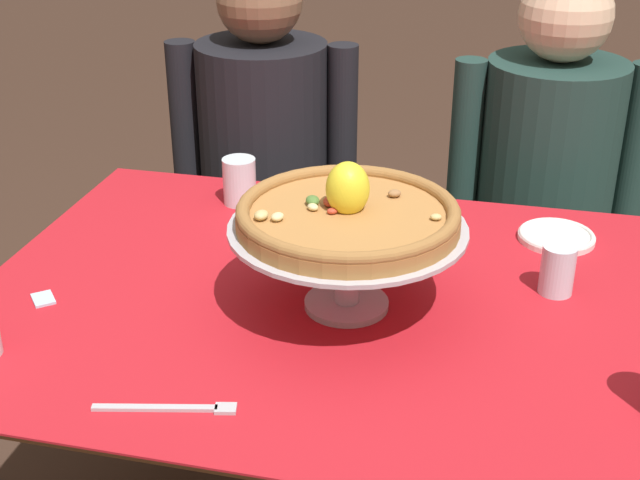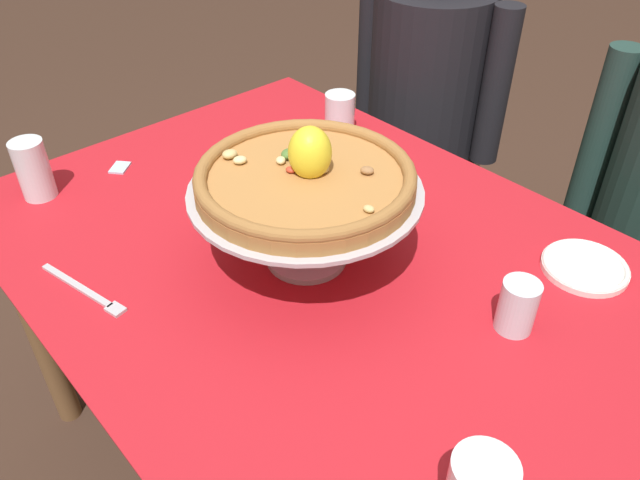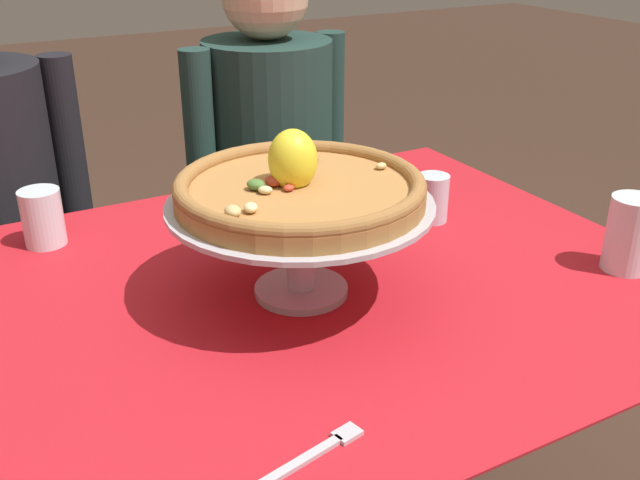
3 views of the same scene
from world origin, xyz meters
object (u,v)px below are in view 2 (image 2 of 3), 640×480
at_px(water_glass_side_right, 517,309).
at_px(side_plate, 585,266).
at_px(water_glass_back_left, 340,116).
at_px(diner_left, 423,121).
at_px(pizza, 305,176).
at_px(sugar_packet, 120,168).
at_px(pizza_stand, 306,206).
at_px(water_glass_front_left, 34,173).
at_px(dinner_fork, 86,291).

height_order(water_glass_side_right, side_plate, water_glass_side_right).
bearing_deg(water_glass_side_right, water_glass_back_left, 159.77).
bearing_deg(side_plate, diner_left, 148.74).
distance_m(pizza, water_glass_side_right, 0.41).
bearing_deg(sugar_packet, pizza_stand, 10.95).
distance_m(water_glass_side_right, water_glass_back_left, 0.73).
bearing_deg(water_glass_back_left, sugar_packet, -113.27).
bearing_deg(diner_left, water_glass_front_left, -97.65).
distance_m(pizza_stand, water_glass_side_right, 0.40).
relative_size(water_glass_side_right, side_plate, 0.60).
height_order(pizza_stand, water_glass_back_left, pizza_stand).
xyz_separation_m(water_glass_front_left, dinner_fork, (0.36, -0.07, -0.05)).
relative_size(water_glass_front_left, side_plate, 0.83).
xyz_separation_m(water_glass_front_left, water_glass_back_left, (0.22, 0.67, -0.01)).
height_order(water_glass_front_left, water_glass_side_right, water_glass_front_left).
distance_m(pizza_stand, diner_left, 0.95).
bearing_deg(side_plate, water_glass_back_left, 177.45).
relative_size(water_glass_back_left, diner_left, 0.09).
height_order(water_glass_front_left, diner_left, diner_left).
bearing_deg(pizza_stand, dinner_fork, -118.34).
distance_m(sugar_packet, diner_left, 0.95).
xyz_separation_m(dinner_fork, sugar_packet, (-0.35, 0.25, -0.00)).
bearing_deg(water_glass_back_left, side_plate, -2.55).
xyz_separation_m(water_glass_back_left, diner_left, (-0.08, 0.43, -0.19)).
bearing_deg(water_glass_front_left, sugar_packet, 86.47).
bearing_deg(water_glass_front_left, pizza, 27.48).
bearing_deg(sugar_packet, side_plate, 27.20).
xyz_separation_m(water_glass_front_left, diner_left, (0.15, 1.11, -0.20)).
bearing_deg(water_glass_side_right, pizza_stand, -159.09).
xyz_separation_m(pizza, dinner_fork, (-0.19, -0.35, -0.18)).
bearing_deg(diner_left, water_glass_back_left, -80.19).
bearing_deg(water_glass_side_right, side_plate, 88.91).
xyz_separation_m(sugar_packet, diner_left, (0.14, 0.93, -0.14)).
relative_size(water_glass_front_left, diner_left, 0.11).
bearing_deg(water_glass_side_right, water_glass_front_left, -155.12).
bearing_deg(pizza_stand, pizza, 120.20).
height_order(pizza, water_glass_front_left, pizza).
bearing_deg(diner_left, pizza_stand, -64.15).
xyz_separation_m(pizza, water_glass_front_left, (-0.55, -0.28, -0.13)).
bearing_deg(water_glass_front_left, diner_left, 82.35).
bearing_deg(water_glass_front_left, dinner_fork, -10.51).
relative_size(water_glass_side_right, diner_left, 0.08).
distance_m(pizza_stand, water_glass_back_left, 0.51).
relative_size(water_glass_front_left, sugar_packet, 2.60).
bearing_deg(pizza, sugar_packet, -168.94).
bearing_deg(dinner_fork, water_glass_back_left, 100.35).
bearing_deg(water_glass_front_left, side_plate, 35.16).
bearing_deg(water_glass_front_left, water_glass_back_left, 71.65).
distance_m(pizza_stand, side_plate, 0.53).
bearing_deg(pizza, water_glass_side_right, 20.74).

